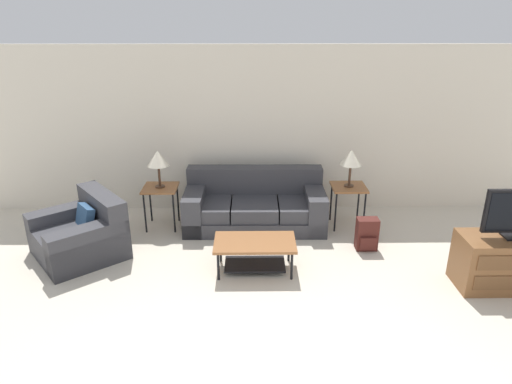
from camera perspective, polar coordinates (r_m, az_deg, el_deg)
wall_back at (r=7.23m, az=0.39°, el=7.71°), size 9.05×0.06×2.60m
couch at (r=6.90m, az=-0.16°, el=-1.81°), size 2.08×0.98×0.82m
armchair at (r=6.48m, az=-20.97°, el=-5.00°), size 1.46×1.47×0.80m
coffee_table at (r=5.68m, az=-0.14°, el=-7.11°), size 1.00×0.56×0.40m
side_table_left at (r=6.86m, az=-11.84°, el=0.04°), size 0.50×0.48×0.64m
side_table_right at (r=6.89m, az=11.49°, el=0.14°), size 0.50×0.48×0.64m
table_lamp_left at (r=6.70m, az=-12.17°, el=4.07°), size 0.32×0.32×0.55m
table_lamp_right at (r=6.73m, az=11.80°, el=4.16°), size 0.32×0.32×0.55m
tv_console at (r=6.13m, az=29.19°, el=-7.63°), size 1.21×0.54×0.64m
backpack at (r=6.39m, az=13.69°, el=-5.19°), size 0.29×0.26×0.45m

